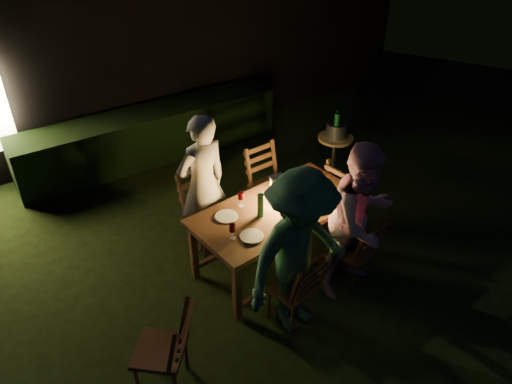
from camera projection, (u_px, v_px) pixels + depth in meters
garden_envelope at (117, 20)px, 9.16m from camera, size 40.00×40.00×3.20m
dining_table at (278, 213)px, 5.62m from camera, size 2.04×1.17×0.81m
chair_near_left at (293, 299)px, 5.15m from camera, size 0.49×0.51×0.91m
chair_near_right at (352, 261)px, 5.61m from camera, size 0.52×0.54×0.96m
chair_far_left at (208, 225)px, 6.11m from camera, size 0.53×0.56×1.07m
chair_far_right at (270, 196)px, 6.64m from camera, size 0.49×0.53×1.04m
chair_end at (348, 204)px, 6.50m from camera, size 0.55×0.52×1.01m
chair_spare at (164, 362)px, 4.48m from camera, size 0.66×0.65×1.00m
person_house_side at (203, 184)px, 5.82m from camera, size 0.69×0.49×1.78m
person_opp_right at (361, 220)px, 5.24m from camera, size 0.94×0.77×1.79m
person_opp_left at (299, 254)px, 4.75m from camera, size 1.26×0.81×1.84m
lantern at (278, 192)px, 5.55m from camera, size 0.16×0.16×0.35m
plate_far_left at (226, 216)px, 5.43m from camera, size 0.25×0.25×0.01m
plate_near_left at (252, 236)px, 5.14m from camera, size 0.25×0.25×0.01m
plate_far_right at (294, 185)px, 5.95m from camera, size 0.25×0.25×0.01m
plate_near_right at (320, 201)px, 5.67m from camera, size 0.25×0.25×0.01m
wineglass_a at (241, 200)px, 5.55m from camera, size 0.06×0.06×0.18m
wineglass_b at (233, 232)px, 5.07m from camera, size 0.06×0.06×0.18m
wineglass_c at (315, 202)px, 5.50m from camera, size 0.06×0.06×0.18m
wineglass_d at (307, 176)px, 5.97m from camera, size 0.06×0.06×0.18m
wineglass_e at (289, 217)px, 5.28m from camera, size 0.06×0.06×0.18m
bottle_table at (261, 205)px, 5.37m from camera, size 0.07×0.07×0.28m
napkin_left at (287, 226)px, 5.29m from camera, size 0.18×0.14×0.01m
napkin_right at (331, 201)px, 5.67m from camera, size 0.18×0.14×0.01m
phone at (251, 243)px, 5.06m from camera, size 0.14×0.07×0.01m
side_table at (335, 142)px, 7.28m from camera, size 0.51×0.51×0.69m
ice_bucket at (337, 130)px, 7.17m from camera, size 0.30×0.30×0.22m
bottle_bucket_a at (336, 129)px, 7.09m from camera, size 0.07×0.07×0.32m
bottle_bucket_b at (338, 125)px, 7.19m from camera, size 0.07×0.07×0.32m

